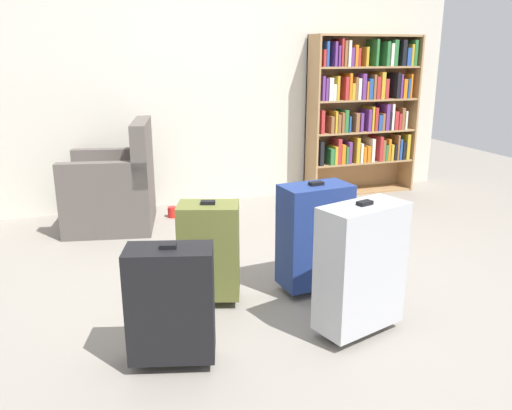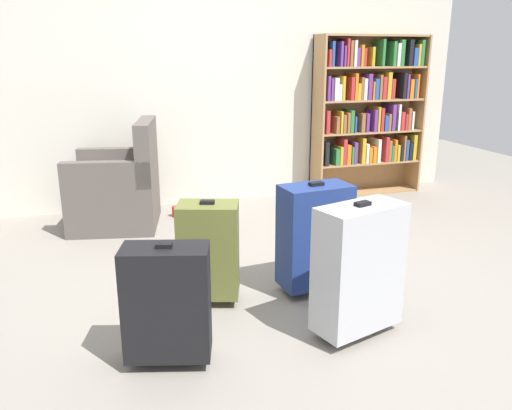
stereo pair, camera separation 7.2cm
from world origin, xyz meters
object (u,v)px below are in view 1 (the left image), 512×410
at_px(mug, 173,212).
at_px(suitcase_black, 171,303).
at_px(suitcase_silver, 361,267).
at_px(armchair, 115,190).
at_px(suitcase_olive, 209,250).
at_px(bookshelf, 363,110).
at_px(suitcase_navy_blue, 314,235).

xyz_separation_m(mug, suitcase_black, (-0.41, -2.30, 0.27)).
bearing_deg(mug, suitcase_silver, -76.26).
bearing_deg(armchair, suitcase_silver, -64.56).
xyz_separation_m(armchair, suitcase_silver, (1.06, -2.24, 0.06)).
xyz_separation_m(suitcase_black, suitcase_olive, (0.33, 0.57, 0.01)).
relative_size(armchair, suitcase_olive, 1.43).
xyz_separation_m(suitcase_silver, suitcase_black, (-0.98, 0.03, -0.06)).
height_order(bookshelf, armchair, bookshelf).
xyz_separation_m(suitcase_silver, suitcase_olive, (-0.65, 0.60, -0.05)).
bearing_deg(mug, armchair, -169.67).
distance_m(suitcase_silver, suitcase_navy_blue, 0.55).
bearing_deg(bookshelf, mug, -172.93).
height_order(mug, suitcase_black, suitcase_black).
xyz_separation_m(bookshelf, suitcase_navy_blue, (-1.48, -2.03, -0.50)).
bearing_deg(bookshelf, suitcase_black, -133.93).
xyz_separation_m(armchair, suitcase_olive, (0.41, -1.63, 0.01)).
bearing_deg(suitcase_olive, suitcase_silver, -42.77).
xyz_separation_m(bookshelf, suitcase_olive, (-2.13, -1.98, -0.54)).
xyz_separation_m(armchair, mug, (0.49, 0.09, -0.27)).
bearing_deg(suitcase_navy_blue, bookshelf, 53.86).
relative_size(bookshelf, armchair, 1.78).
height_order(suitcase_navy_blue, suitcase_olive, suitcase_navy_blue).
distance_m(armchair, suitcase_olive, 1.69).
relative_size(suitcase_black, suitcase_olive, 0.97).
xyz_separation_m(bookshelf, armchair, (-2.54, -0.34, -0.55)).
xyz_separation_m(armchair, suitcase_navy_blue, (1.06, -1.68, 0.05)).
xyz_separation_m(bookshelf, suitcase_silver, (-1.48, -2.58, -0.49)).
relative_size(bookshelf, suitcase_silver, 2.20).
relative_size(armchair, suitcase_silver, 1.23).
relative_size(suitcase_navy_blue, suitcase_black, 1.14).
bearing_deg(suitcase_navy_blue, armchair, 122.21).
bearing_deg(suitcase_silver, mug, 103.74).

